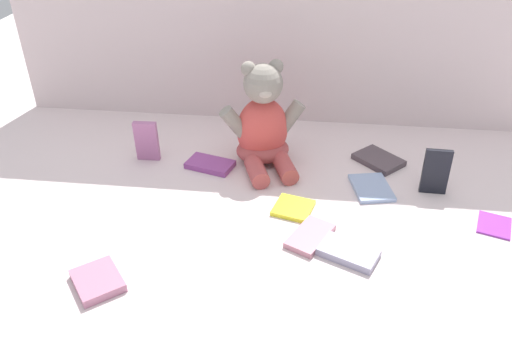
{
  "coord_description": "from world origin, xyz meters",
  "views": [
    {
      "loc": [
        0.12,
        -1.13,
        0.75
      ],
      "look_at": [
        -0.0,
        -0.1,
        0.1
      ],
      "focal_mm": 34.92,
      "sensor_mm": 36.0,
      "label": 1
    }
  ],
  "objects_px": {
    "book_case_7": "(494,224)",
    "book_case_9": "(310,236)",
    "book_case_4": "(378,160)",
    "book_case_5": "(436,172)",
    "book_case_1": "(293,208)",
    "book_case_8": "(147,141)",
    "book_case_2": "(210,164)",
    "book_case_6": "(349,252)",
    "teddy_bear": "(263,126)",
    "book_case_0": "(98,281)",
    "book_case_3": "(371,188)"
  },
  "relations": [
    {
      "from": "book_case_4",
      "to": "book_case_9",
      "type": "xyz_separation_m",
      "value": [
        -0.19,
        -0.37,
        -0.0
      ]
    },
    {
      "from": "teddy_bear",
      "to": "book_case_0",
      "type": "xyz_separation_m",
      "value": [
        -0.29,
        -0.54,
        -0.1
      ]
    },
    {
      "from": "book_case_4",
      "to": "book_case_9",
      "type": "height_order",
      "value": "book_case_4"
    },
    {
      "from": "book_case_6",
      "to": "book_case_2",
      "type": "bearing_deg",
      "value": 73.0
    },
    {
      "from": "teddy_bear",
      "to": "book_case_4",
      "type": "height_order",
      "value": "teddy_bear"
    },
    {
      "from": "teddy_bear",
      "to": "book_case_2",
      "type": "bearing_deg",
      "value": -179.5
    },
    {
      "from": "book_case_1",
      "to": "book_case_7",
      "type": "relative_size",
      "value": 1.01
    },
    {
      "from": "book_case_8",
      "to": "book_case_5",
      "type": "bearing_deg",
      "value": -7.22
    },
    {
      "from": "book_case_6",
      "to": "book_case_7",
      "type": "bearing_deg",
      "value": -42.88
    },
    {
      "from": "teddy_bear",
      "to": "book_case_6",
      "type": "distance_m",
      "value": 0.46
    },
    {
      "from": "book_case_2",
      "to": "book_case_7",
      "type": "height_order",
      "value": "book_case_2"
    },
    {
      "from": "book_case_4",
      "to": "book_case_9",
      "type": "relative_size",
      "value": 1.02
    },
    {
      "from": "book_case_1",
      "to": "book_case_4",
      "type": "bearing_deg",
      "value": 153.19
    },
    {
      "from": "book_case_8",
      "to": "book_case_2",
      "type": "bearing_deg",
      "value": -8.47
    },
    {
      "from": "book_case_9",
      "to": "book_case_1",
      "type": "bearing_deg",
      "value": 139.56
    },
    {
      "from": "teddy_bear",
      "to": "book_case_6",
      "type": "xyz_separation_m",
      "value": [
        0.23,
        -0.39,
        -0.1
      ]
    },
    {
      "from": "book_case_9",
      "to": "book_case_0",
      "type": "bearing_deg",
      "value": -128.42
    },
    {
      "from": "book_case_3",
      "to": "book_case_7",
      "type": "relative_size",
      "value": 1.41
    },
    {
      "from": "book_case_1",
      "to": "book_case_8",
      "type": "bearing_deg",
      "value": -99.7
    },
    {
      "from": "book_case_2",
      "to": "book_case_7",
      "type": "xyz_separation_m",
      "value": [
        0.73,
        -0.19,
        -0.0
      ]
    },
    {
      "from": "book_case_2",
      "to": "book_case_3",
      "type": "relative_size",
      "value": 1.02
    },
    {
      "from": "book_case_3",
      "to": "book_case_1",
      "type": "bearing_deg",
      "value": -162.64
    },
    {
      "from": "book_case_1",
      "to": "book_case_3",
      "type": "height_order",
      "value": "same"
    },
    {
      "from": "book_case_3",
      "to": "book_case_8",
      "type": "relative_size",
      "value": 1.06
    },
    {
      "from": "book_case_0",
      "to": "book_case_2",
      "type": "relative_size",
      "value": 0.82
    },
    {
      "from": "teddy_bear",
      "to": "book_case_9",
      "type": "xyz_separation_m",
      "value": [
        0.15,
        -0.34,
        -0.1
      ]
    },
    {
      "from": "book_case_7",
      "to": "book_case_9",
      "type": "height_order",
      "value": "book_case_9"
    },
    {
      "from": "book_case_2",
      "to": "book_case_7",
      "type": "bearing_deg",
      "value": -88.43
    },
    {
      "from": "book_case_6",
      "to": "book_case_7",
      "type": "height_order",
      "value": "book_case_6"
    },
    {
      "from": "book_case_7",
      "to": "book_case_2",
      "type": "bearing_deg",
      "value": 4.2
    },
    {
      "from": "book_case_2",
      "to": "book_case_3",
      "type": "bearing_deg",
      "value": -81.99
    },
    {
      "from": "book_case_2",
      "to": "book_case_4",
      "type": "distance_m",
      "value": 0.49
    },
    {
      "from": "book_case_1",
      "to": "book_case_7",
      "type": "distance_m",
      "value": 0.48
    },
    {
      "from": "book_case_0",
      "to": "book_case_4",
      "type": "xyz_separation_m",
      "value": [
        0.62,
        0.56,
        -0.0
      ]
    },
    {
      "from": "book_case_4",
      "to": "book_case_5",
      "type": "relative_size",
      "value": 1.04
    },
    {
      "from": "book_case_2",
      "to": "book_case_3",
      "type": "xyz_separation_m",
      "value": [
        0.45,
        -0.06,
        -0.0
      ]
    },
    {
      "from": "book_case_1",
      "to": "book_case_9",
      "type": "height_order",
      "value": "book_case_9"
    },
    {
      "from": "book_case_4",
      "to": "book_case_9",
      "type": "bearing_deg",
      "value": 18.13
    },
    {
      "from": "book_case_6",
      "to": "book_case_7",
      "type": "xyz_separation_m",
      "value": [
        0.35,
        0.15,
        -0.0
      ]
    },
    {
      "from": "book_case_7",
      "to": "book_case_5",
      "type": "bearing_deg",
      "value": -28.89
    },
    {
      "from": "book_case_5",
      "to": "book_case_8",
      "type": "xyz_separation_m",
      "value": [
        -0.79,
        0.08,
        -0.0
      ]
    },
    {
      "from": "book_case_1",
      "to": "book_case_2",
      "type": "bearing_deg",
      "value": -110.75
    },
    {
      "from": "book_case_3",
      "to": "book_case_5",
      "type": "bearing_deg",
      "value": -9.04
    },
    {
      "from": "book_case_4",
      "to": "book_case_5",
      "type": "xyz_separation_m",
      "value": [
        0.13,
        -0.14,
        0.05
      ]
    },
    {
      "from": "book_case_0",
      "to": "book_case_6",
      "type": "bearing_deg",
      "value": -23.23
    },
    {
      "from": "teddy_bear",
      "to": "book_case_3",
      "type": "xyz_separation_m",
      "value": [
        0.3,
        -0.12,
        -0.11
      ]
    },
    {
      "from": "book_case_7",
      "to": "book_case_0",
      "type": "bearing_deg",
      "value": 37.4
    },
    {
      "from": "teddy_bear",
      "to": "book_case_7",
      "type": "height_order",
      "value": "teddy_bear"
    },
    {
      "from": "book_case_3",
      "to": "book_case_6",
      "type": "height_order",
      "value": "book_case_6"
    },
    {
      "from": "book_case_1",
      "to": "book_case_4",
      "type": "xyz_separation_m",
      "value": [
        0.23,
        0.26,
        0.0
      ]
    }
  ]
}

